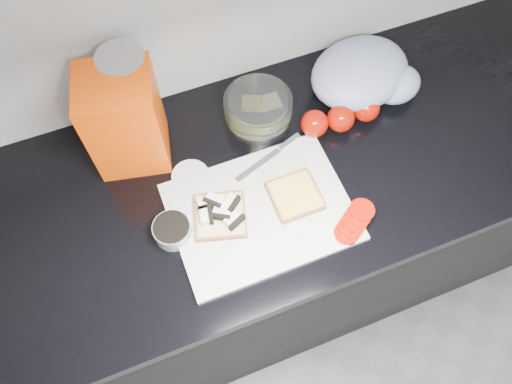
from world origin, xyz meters
The scene contains 14 objects.
base_cabinet centered at (0.00, 1.20, 0.43)m, with size 3.50×0.60×0.86m, color black.
countertop centered at (0.00, 1.20, 0.88)m, with size 3.50×0.64×0.04m, color black.
cutting_board centered at (-0.02, 1.10, 0.91)m, with size 0.40×0.30×0.01m, color silver.
bread_left centered at (-0.11, 1.12, 0.92)m, with size 0.15×0.15×0.04m.
bread_right centered at (0.06, 1.10, 0.92)m, with size 0.11×0.11×0.02m.
tomato_slices centered at (0.16, 0.99, 0.92)m, with size 0.12×0.10×0.02m.
knife centered at (0.07, 1.23, 0.91)m, with size 0.19×0.07×0.01m.
seed_tub centered at (-0.22, 1.12, 0.92)m, with size 0.08×0.08×0.04m.
tub_lid centered at (-0.14, 1.25, 0.90)m, with size 0.09×0.09×0.01m, color silver.
glass_bowl centered at (0.07, 1.35, 0.93)m, with size 0.17×0.17×0.07m.
bread_bag centered at (-0.24, 1.37, 1.03)m, with size 0.16×0.15×0.25m, color #F82804.
steel_canister centered at (-0.21, 1.43, 1.03)m, with size 0.11×0.11×0.25m, color silver.
grocery_bag centered at (0.36, 1.34, 0.96)m, with size 0.31×0.27×0.12m.
whole_tomatoes centered at (0.25, 1.25, 0.93)m, with size 0.21×0.08×0.07m.
Camera 1 is at (-0.21, 0.65, 1.93)m, focal length 35.00 mm.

